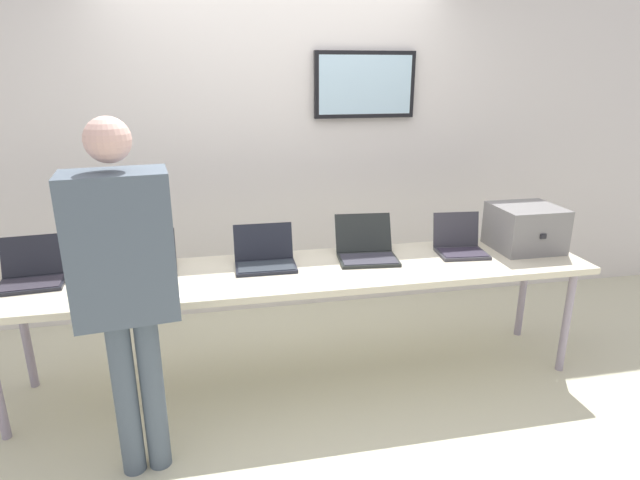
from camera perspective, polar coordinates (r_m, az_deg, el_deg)
name	(u,v)px	position (r m, az deg, el deg)	size (l,w,h in m)	color
ground	(304,380)	(3.52, -1.76, -15.04)	(8.00, 8.00, 0.04)	beige
back_wall	(279,140)	(4.10, -4.55, 10.87)	(8.00, 0.11, 2.77)	silver
workbench	(303,276)	(3.18, -1.88, -3.96)	(3.57, 0.70, 0.75)	beige
equipment_box	(525,228)	(3.74, 21.53, 1.28)	(0.42, 0.40, 0.29)	slate
laptop_station_0	(32,273)	(3.37, -28.94, -3.18)	(0.37, 0.34, 0.24)	#20222A
laptop_station_1	(149,264)	(3.26, -18.18, -2.52)	(0.33, 0.36, 0.22)	#252327
laptop_station_2	(265,257)	(3.22, -6.05, -1.87)	(0.37, 0.30, 0.24)	#1E212B
laptop_station_3	(366,249)	(3.35, 5.08, -0.99)	(0.40, 0.40, 0.25)	#232726
laptop_station_4	(460,244)	(3.55, 15.02, -0.43)	(0.33, 0.31, 0.25)	#38373F
person	(124,272)	(2.47, -20.62, -3.30)	(0.49, 0.63, 1.73)	#4F5D6A
coffee_mug	(113,293)	(2.93, -21.71, -5.43)	(0.09, 0.09, 0.09)	white
paper_sheet	(204,288)	(2.97, -12.53, -5.10)	(0.28, 0.34, 0.00)	white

